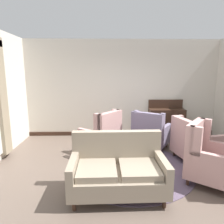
{
  "coord_description": "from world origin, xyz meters",
  "views": [
    {
      "loc": [
        -0.49,
        -3.7,
        1.98
      ],
      "look_at": [
        -0.36,
        0.9,
        1.07
      ],
      "focal_mm": 32.85,
      "sensor_mm": 36.0,
      "label": 1
    }
  ],
  "objects_px": {
    "porcelain_vase": "(138,140)",
    "armchair_far_left": "(210,159)",
    "sideboard": "(166,121)",
    "coffee_table": "(136,151)",
    "armchair_near_window": "(193,143)",
    "armchair_near_sideboard": "(103,135)",
    "armchair_beside_settee": "(150,133)",
    "settee": "(118,170)"
  },
  "relations": [
    {
      "from": "porcelain_vase",
      "to": "armchair_far_left",
      "type": "bearing_deg",
      "value": -27.5
    },
    {
      "from": "porcelain_vase",
      "to": "sideboard",
      "type": "height_order",
      "value": "sideboard"
    },
    {
      "from": "coffee_table",
      "to": "armchair_near_window",
      "type": "distance_m",
      "value": 1.36
    },
    {
      "from": "porcelain_vase",
      "to": "armchair_near_sideboard",
      "type": "relative_size",
      "value": 0.32
    },
    {
      "from": "armchair_far_left",
      "to": "armchair_beside_settee",
      "type": "distance_m",
      "value": 1.79
    },
    {
      "from": "settee",
      "to": "sideboard",
      "type": "relative_size",
      "value": 1.35
    },
    {
      "from": "armchair_near_sideboard",
      "to": "sideboard",
      "type": "height_order",
      "value": "sideboard"
    },
    {
      "from": "coffee_table",
      "to": "sideboard",
      "type": "xyz_separation_m",
      "value": [
        1.21,
        2.0,
        0.14
      ]
    },
    {
      "from": "settee",
      "to": "armchair_beside_settee",
      "type": "distance_m",
      "value": 2.12
    },
    {
      "from": "armchair_near_window",
      "to": "sideboard",
      "type": "xyz_separation_m",
      "value": [
        -0.11,
        1.71,
        0.08
      ]
    },
    {
      "from": "coffee_table",
      "to": "armchair_near_sideboard",
      "type": "relative_size",
      "value": 0.71
    },
    {
      "from": "settee",
      "to": "sideboard",
      "type": "distance_m",
      "value": 3.36
    },
    {
      "from": "armchair_near_window",
      "to": "armchair_near_sideboard",
      "type": "bearing_deg",
      "value": 62.57
    },
    {
      "from": "armchair_far_left",
      "to": "armchair_beside_settee",
      "type": "height_order",
      "value": "armchair_far_left"
    },
    {
      "from": "porcelain_vase",
      "to": "armchair_beside_settee",
      "type": "bearing_deg",
      "value": 65.32
    },
    {
      "from": "armchair_far_left",
      "to": "sideboard",
      "type": "bearing_deg",
      "value": 38.18
    },
    {
      "from": "coffee_table",
      "to": "armchair_beside_settee",
      "type": "xyz_separation_m",
      "value": [
        0.5,
        0.97,
        0.07
      ]
    },
    {
      "from": "armchair_near_sideboard",
      "to": "armchair_near_window",
      "type": "height_order",
      "value": "armchair_near_sideboard"
    },
    {
      "from": "coffee_table",
      "to": "porcelain_vase",
      "type": "distance_m",
      "value": 0.26
    },
    {
      "from": "armchair_near_window",
      "to": "sideboard",
      "type": "bearing_deg",
      "value": -7.89
    },
    {
      "from": "armchair_near_sideboard",
      "to": "sideboard",
      "type": "bearing_deg",
      "value": 159.49
    },
    {
      "from": "coffee_table",
      "to": "sideboard",
      "type": "distance_m",
      "value": 2.34
    },
    {
      "from": "armchair_near_window",
      "to": "settee",
      "type": "bearing_deg",
      "value": 112.88
    },
    {
      "from": "coffee_table",
      "to": "sideboard",
      "type": "height_order",
      "value": "sideboard"
    },
    {
      "from": "armchair_far_left",
      "to": "sideboard",
      "type": "height_order",
      "value": "sideboard"
    },
    {
      "from": "armchair_far_left",
      "to": "sideboard",
      "type": "distance_m",
      "value": 2.66
    },
    {
      "from": "armchair_far_left",
      "to": "armchair_near_sideboard",
      "type": "distance_m",
      "value": 2.45
    },
    {
      "from": "sideboard",
      "to": "armchair_near_sideboard",
      "type": "bearing_deg",
      "value": -149.16
    },
    {
      "from": "armchair_beside_settee",
      "to": "sideboard",
      "type": "xyz_separation_m",
      "value": [
        0.71,
        1.02,
        0.07
      ]
    },
    {
      "from": "coffee_table",
      "to": "armchair_beside_settee",
      "type": "bearing_deg",
      "value": 62.76
    },
    {
      "from": "armchair_near_window",
      "to": "armchair_far_left",
      "type": "bearing_deg",
      "value": 162.29
    },
    {
      "from": "settee",
      "to": "armchair_near_window",
      "type": "height_order",
      "value": "armchair_near_window"
    },
    {
      "from": "armchair_far_left",
      "to": "armchair_near_sideboard",
      "type": "height_order",
      "value": "armchair_far_left"
    },
    {
      "from": "armchair_far_left",
      "to": "armchair_near_window",
      "type": "xyz_separation_m",
      "value": [
        0.1,
        0.95,
        -0.03
      ]
    },
    {
      "from": "armchair_beside_settee",
      "to": "armchair_far_left",
      "type": "bearing_deg",
      "value": 147.19
    },
    {
      "from": "porcelain_vase",
      "to": "sideboard",
      "type": "relative_size",
      "value": 0.31
    },
    {
      "from": "coffee_table",
      "to": "porcelain_vase",
      "type": "xyz_separation_m",
      "value": [
        0.03,
        -0.04,
        0.25
      ]
    },
    {
      "from": "armchair_near_sideboard",
      "to": "armchair_far_left",
      "type": "bearing_deg",
      "value": 90.41
    },
    {
      "from": "settee",
      "to": "armchair_near_sideboard",
      "type": "bearing_deg",
      "value": 97.67
    },
    {
      "from": "settee",
      "to": "armchair_near_sideboard",
      "type": "height_order",
      "value": "armchair_near_sideboard"
    },
    {
      "from": "porcelain_vase",
      "to": "armchair_near_window",
      "type": "relative_size",
      "value": 0.35
    },
    {
      "from": "porcelain_vase",
      "to": "settee",
      "type": "distance_m",
      "value": 1.03
    }
  ]
}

